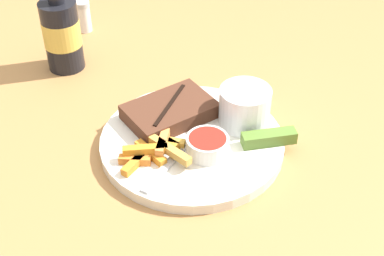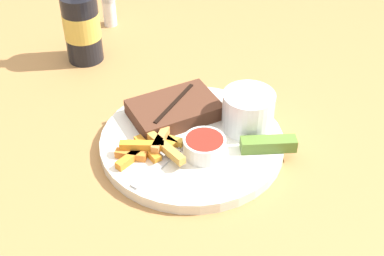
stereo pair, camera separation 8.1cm
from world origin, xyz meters
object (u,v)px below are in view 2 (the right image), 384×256
at_px(steak_portion, 174,110).
at_px(salt_shaker, 109,11).
at_px(coleslaw_cup, 248,109).
at_px(pickle_spear, 268,144).
at_px(beer_bottle, 81,24).
at_px(dipping_sauce_cup, 207,145).
at_px(fork_utensil, 161,163).
at_px(dinner_plate, 192,142).

distance_m(steak_portion, salt_shaker, 0.38).
relative_size(steak_portion, salt_shaker, 2.13).
xyz_separation_m(coleslaw_cup, pickle_spear, (-0.00, -0.06, -0.02)).
height_order(steak_portion, beer_bottle, beer_bottle).
relative_size(dipping_sauce_cup, salt_shaker, 0.98).
bearing_deg(fork_utensil, coleslaw_cup, -19.26).
xyz_separation_m(pickle_spear, salt_shaker, (-0.06, 0.51, 0.00)).
bearing_deg(salt_shaker, coleslaw_cup, -81.74).
height_order(steak_portion, fork_utensil, steak_portion).
height_order(dinner_plate, salt_shaker, salt_shaker).
bearing_deg(dipping_sauce_cup, pickle_spear, -22.02).
bearing_deg(coleslaw_cup, pickle_spear, -90.66).
bearing_deg(coleslaw_cup, dinner_plate, 171.67).
bearing_deg(dipping_sauce_cup, salt_shaker, 87.48).
distance_m(dipping_sauce_cup, pickle_spear, 0.09).
xyz_separation_m(steak_portion, dipping_sauce_cup, (0.01, -0.10, 0.00)).
distance_m(coleslaw_cup, salt_shaker, 0.46).
distance_m(steak_portion, pickle_spear, 0.17).
bearing_deg(dinner_plate, beer_bottle, 101.21).
distance_m(pickle_spear, salt_shaker, 0.52).
bearing_deg(coleslaw_cup, salt_shaker, 98.26).
bearing_deg(steak_portion, beer_bottle, 103.63).
bearing_deg(steak_portion, pickle_spear, -56.66).
xyz_separation_m(steak_portion, salt_shaker, (0.03, 0.38, 0.00)).
relative_size(dinner_plate, dipping_sauce_cup, 4.47).
bearing_deg(coleslaw_cup, beer_bottle, 114.55).
distance_m(coleslaw_cup, beer_bottle, 0.38).
relative_size(coleslaw_cup, pickle_spear, 0.95).
bearing_deg(fork_utensil, dinner_plate, 0.00).
bearing_deg(dinner_plate, pickle_spear, -39.84).
bearing_deg(coleslaw_cup, steak_portion, 140.23).
distance_m(dinner_plate, steak_portion, 0.07).
bearing_deg(dinner_plate, steak_portion, 90.67).
xyz_separation_m(dinner_plate, pickle_spear, (0.09, -0.08, 0.02)).
height_order(steak_portion, coleslaw_cup, coleslaw_cup).
xyz_separation_m(coleslaw_cup, salt_shaker, (-0.07, 0.45, -0.02)).
bearing_deg(dipping_sauce_cup, coleslaw_cup, 17.44).
bearing_deg(beer_bottle, salt_shaker, 50.55).
distance_m(pickle_spear, fork_utensil, 0.16).
relative_size(dinner_plate, steak_portion, 2.06).
height_order(steak_portion, salt_shaker, salt_shaker).
bearing_deg(pickle_spear, beer_bottle, 111.05).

